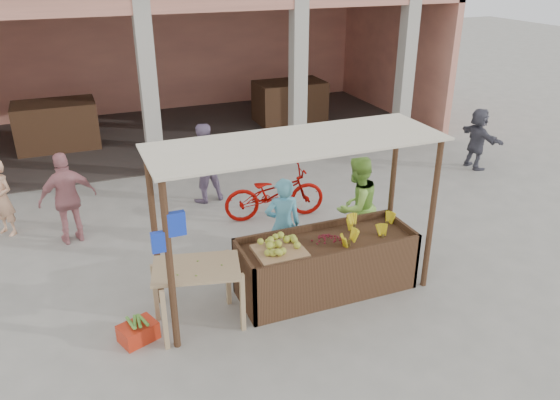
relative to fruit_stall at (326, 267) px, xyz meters
name	(u,v)px	position (x,y,z in m)	size (l,w,h in m)	color
ground	(295,296)	(-0.50, 0.00, -0.40)	(60.00, 60.00, 0.00)	gray
market_building	(165,33)	(-0.45, 8.93, 2.30)	(14.40, 6.40, 4.20)	#E59278
fruit_stall	(326,267)	(0.00, 0.00, 0.00)	(2.60, 0.95, 0.80)	#513320
stall_awning	(294,171)	(-0.51, 0.06, 1.58)	(4.09, 1.35, 2.39)	#513320
banana_heap	(367,229)	(0.67, 0.02, 0.49)	(1.01, 0.55, 0.18)	yellow
melon_tray	(280,248)	(-0.75, -0.03, 0.49)	(0.69, 0.60, 0.19)	tan
berry_heap	(327,238)	(-0.01, 0.00, 0.48)	(0.49, 0.40, 0.16)	maroon
side_table	(197,276)	(-1.96, -0.13, 0.37)	(1.27, 0.99, 0.91)	tan
papaya_pile	(196,260)	(-1.96, -0.13, 0.62)	(0.75, 0.43, 0.21)	#57922F
red_crate	(138,332)	(-2.79, -0.14, -0.28)	(0.47, 0.34, 0.24)	red
plantain_bundle	(137,322)	(-2.79, -0.14, -0.12)	(0.36, 0.25, 0.07)	#599837
produce_sacks	(315,144)	(2.43, 5.50, -0.10)	(0.99, 0.74, 0.60)	maroon
vendor_blue	(283,222)	(-0.37, 0.79, 0.44)	(0.63, 0.46, 1.67)	#5AB2D0
vendor_green	(356,204)	(0.94, 0.83, 0.50)	(0.87, 0.50, 1.80)	#93D24E
motorcycle	(274,192)	(0.20, 2.59, 0.12)	(2.01, 0.69, 1.05)	#910703
shopper_b	(67,195)	(-3.42, 3.03, 0.48)	(1.03, 0.55, 1.75)	#C0787D
shopper_d	(478,137)	(5.54, 3.31, 0.35)	(1.39, 0.57, 1.51)	#4C4C59
shopper_e	(1,197)	(-4.51, 3.78, 0.32)	(0.54, 0.41, 1.45)	#F4B48B
shopper_f	(203,160)	(-0.84, 3.86, 0.49)	(0.87, 0.50, 1.78)	gray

